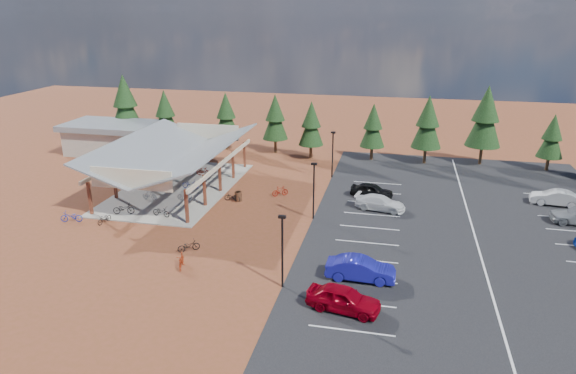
% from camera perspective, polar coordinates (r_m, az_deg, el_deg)
% --- Properties ---
extents(ground, '(140.00, 140.00, 0.00)m').
position_cam_1_polar(ground, '(44.65, -3.97, -3.96)').
color(ground, brown).
rests_on(ground, ground).
extents(asphalt_lot, '(27.00, 44.00, 0.04)m').
position_cam_1_polar(asphalt_lot, '(46.26, 19.79, -4.24)').
color(asphalt_lot, black).
rests_on(asphalt_lot, ground).
extents(concrete_pad, '(10.60, 18.60, 0.10)m').
position_cam_1_polar(concrete_pad, '(54.11, -12.09, -0.08)').
color(concrete_pad, gray).
rests_on(concrete_pad, ground).
extents(bike_pavilion, '(11.65, 19.40, 4.97)m').
position_cam_1_polar(bike_pavilion, '(53.01, -12.37, 3.78)').
color(bike_pavilion, '#542918').
rests_on(bike_pavilion, concrete_pad).
extents(outbuilding, '(11.00, 7.00, 3.90)m').
position_cam_1_polar(outbuilding, '(69.36, -19.12, 5.24)').
color(outbuilding, '#ADA593').
rests_on(outbuilding, ground).
extents(lamp_post_0, '(0.50, 0.25, 5.14)m').
position_cam_1_polar(lamp_post_0, '(33.44, -0.64, -6.62)').
color(lamp_post_0, black).
rests_on(lamp_post_0, ground).
extents(lamp_post_1, '(0.50, 0.25, 5.14)m').
position_cam_1_polar(lamp_post_1, '(44.33, 2.88, 0.01)').
color(lamp_post_1, black).
rests_on(lamp_post_1, ground).
extents(lamp_post_2, '(0.50, 0.25, 5.14)m').
position_cam_1_polar(lamp_post_2, '(55.68, 4.98, 3.99)').
color(lamp_post_2, black).
rests_on(lamp_post_2, ground).
extents(trash_bin_0, '(0.60, 0.60, 0.90)m').
position_cam_1_polar(trash_bin_0, '(49.68, -5.60, -1.00)').
color(trash_bin_0, '#4A2C1A').
rests_on(trash_bin_0, ground).
extents(trash_bin_1, '(0.60, 0.60, 0.90)m').
position_cam_1_polar(trash_bin_1, '(49.53, -5.51, -1.06)').
color(trash_bin_1, '#4A2C1A').
rests_on(trash_bin_1, ground).
extents(pine_0, '(4.08, 4.08, 9.50)m').
position_cam_1_polar(pine_0, '(71.87, -17.66, 8.94)').
color(pine_0, '#382314').
rests_on(pine_0, ground).
extents(pine_1, '(3.30, 3.30, 7.68)m').
position_cam_1_polar(pine_1, '(69.12, -13.49, 7.99)').
color(pine_1, '#382314').
rests_on(pine_1, ground).
extents(pine_2, '(3.21, 3.21, 7.49)m').
position_cam_1_polar(pine_2, '(67.12, -6.90, 7.95)').
color(pine_2, '#382314').
rests_on(pine_2, ground).
extents(pine_3, '(3.21, 3.21, 7.49)m').
position_cam_1_polar(pine_3, '(65.17, -1.43, 7.74)').
color(pine_3, '#382314').
rests_on(pine_3, ground).
extents(pine_4, '(3.04, 3.04, 7.09)m').
position_cam_1_polar(pine_4, '(62.62, 2.59, 7.02)').
color(pine_4, '#382314').
rests_on(pine_4, ground).
extents(pine_5, '(2.97, 2.97, 6.93)m').
position_cam_1_polar(pine_5, '(62.79, 9.43, 6.73)').
color(pine_5, '#382314').
rests_on(pine_5, ground).
extents(pine_6, '(3.50, 3.50, 8.16)m').
position_cam_1_polar(pine_6, '(62.40, 15.26, 6.94)').
color(pine_6, '#382314').
rests_on(pine_6, ground).
extents(pine_7, '(4.02, 4.02, 9.37)m').
position_cam_1_polar(pine_7, '(63.87, 21.10, 7.29)').
color(pine_7, '#382314').
rests_on(pine_7, ground).
extents(pine_8, '(2.82, 2.82, 6.57)m').
position_cam_1_polar(pine_8, '(64.78, 27.29, 5.02)').
color(pine_8, '#382314').
rests_on(pine_8, ground).
extents(bike_0, '(2.00, 1.14, 0.99)m').
position_cam_1_polar(bike_0, '(48.24, -17.79, -2.31)').
color(bike_0, black).
rests_on(bike_0, concrete_pad).
extents(bike_1, '(1.67, 0.72, 0.97)m').
position_cam_1_polar(bike_1, '(51.07, -15.14, -0.86)').
color(bike_1, gray).
rests_on(bike_1, concrete_pad).
extents(bike_2, '(1.62, 0.96, 0.81)m').
position_cam_1_polar(bike_2, '(58.41, -13.25, 1.74)').
color(bike_2, navy).
rests_on(bike_2, concrete_pad).
extents(bike_3, '(1.87, 0.92, 1.08)m').
position_cam_1_polar(bike_3, '(60.76, -12.68, 2.60)').
color(bike_3, maroon).
rests_on(bike_3, concrete_pad).
extents(bike_4, '(1.83, 0.95, 0.91)m').
position_cam_1_polar(bike_4, '(46.80, -13.91, -2.65)').
color(bike_4, black).
rests_on(bike_4, concrete_pad).
extents(bike_5, '(1.51, 0.54, 0.89)m').
position_cam_1_polar(bike_5, '(50.23, -11.40, -0.95)').
color(bike_5, gray).
rests_on(bike_5, concrete_pad).
extents(bike_6, '(1.76, 0.71, 0.91)m').
position_cam_1_polar(bike_6, '(53.46, -10.78, 0.35)').
color(bike_6, navy).
rests_on(bike_6, concrete_pad).
extents(bike_7, '(1.76, 0.72, 1.03)m').
position_cam_1_polar(bike_7, '(57.26, -9.41, 1.77)').
color(bike_7, maroon).
rests_on(bike_7, concrete_pad).
extents(bike_8, '(0.84, 1.67, 0.84)m').
position_cam_1_polar(bike_8, '(47.02, -19.73, -3.33)').
color(bike_8, black).
rests_on(bike_8, ground).
extents(bike_10, '(1.98, 1.12, 0.98)m').
position_cam_1_polar(bike_10, '(48.30, -22.94, -3.05)').
color(bike_10, '#1227A0').
rests_on(bike_10, ground).
extents(bike_11, '(0.94, 1.85, 1.07)m').
position_cam_1_polar(bike_11, '(37.74, -11.77, -8.02)').
color(bike_11, maroon).
rests_on(bike_11, ground).
extents(bike_12, '(1.74, 1.52, 0.91)m').
position_cam_1_polar(bike_12, '(40.05, -10.98, -6.42)').
color(bike_12, black).
rests_on(bike_12, ground).
extents(bike_15, '(1.63, 1.32, 1.00)m').
position_cam_1_polar(bike_15, '(50.61, -0.88, -0.46)').
color(bike_15, maroon).
rests_on(bike_15, ground).
extents(bike_16, '(1.70, 0.76, 0.86)m').
position_cam_1_polar(bike_16, '(49.53, -6.21, -1.10)').
color(bike_16, black).
rests_on(bike_16, ground).
extents(car_0, '(4.83, 2.67, 1.56)m').
position_cam_1_polar(car_0, '(32.19, 6.19, -12.22)').
color(car_0, maroon).
rests_on(car_0, asphalt_lot).
extents(car_1, '(4.74, 1.69, 1.55)m').
position_cam_1_polar(car_1, '(35.63, 8.07, -8.99)').
color(car_1, '#181899').
rests_on(car_1, asphalt_lot).
extents(car_3, '(4.84, 2.65, 1.33)m').
position_cam_1_polar(car_3, '(47.76, 10.21, -1.74)').
color(car_3, silver).
rests_on(car_3, asphalt_lot).
extents(car_4, '(4.33, 2.27, 1.40)m').
position_cam_1_polar(car_4, '(50.70, 9.29, -0.39)').
color(car_4, black).
rests_on(car_4, asphalt_lot).
extents(car_9, '(4.52, 2.04, 1.44)m').
position_cam_1_polar(car_9, '(54.29, 27.56, -1.05)').
color(car_9, '#B6B6B6').
rests_on(car_9, asphalt_lot).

